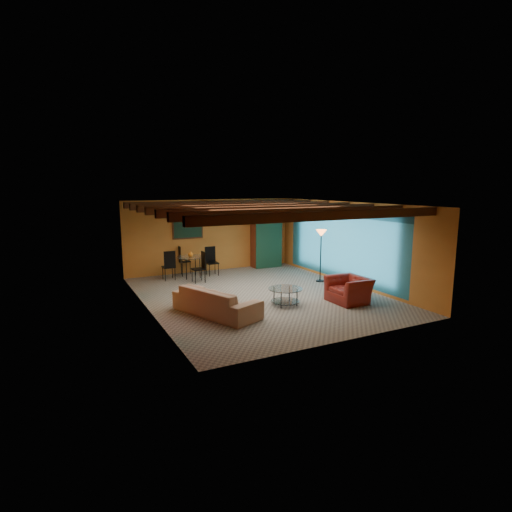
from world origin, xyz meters
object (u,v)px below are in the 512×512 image
vase (190,246)px  armoire (266,243)px  floor_lamp (321,256)px  armchair (349,290)px  potted_plant (266,213)px  sofa (216,301)px  dining_table (191,263)px  coffee_table (285,296)px

vase → armoire: bearing=9.1°
armoire → floor_lamp: bearing=-80.8°
armchair → potted_plant: 5.76m
sofa → armoire: armoire is taller
armoire → potted_plant: size_ratio=4.17×
sofa → potted_plant: potted_plant is taller
sofa → armoire: bearing=-61.7°
armoire → floor_lamp: 3.11m
potted_plant → vase: 3.47m
vase → sofa: bearing=-99.5°
sofa → dining_table: dining_table is taller
dining_table → potted_plant: size_ratio=4.31×
coffee_table → potted_plant: size_ratio=2.01×
dining_table → floor_lamp: floor_lamp is taller
armchair → sofa: bearing=-100.2°
vase → potted_plant: bearing=9.1°
sofa → armoire: (3.99, 4.82, 0.62)m
sofa → armoire: size_ratio=1.24×
dining_table → floor_lamp: (3.72, -2.55, 0.37)m
sofa → potted_plant: 6.51m
floor_lamp → vase: bearing=145.5°
sofa → vase: vase is taller
armchair → vase: 5.82m
dining_table → armoire: (3.27, 0.52, 0.45)m
armoire → potted_plant: bearing=0.0°
sofa → dining_table: 4.36m
armoire → coffee_table: bearing=-111.4°
floor_lamp → potted_plant: 3.36m
dining_table → vase: vase is taller
coffee_table → dining_table: bearing=106.0°
sofa → armchair: bearing=-122.0°
sofa → coffee_table: size_ratio=2.56×
armoire → potted_plant: (0.00, 0.00, 1.20)m
armoire → vase: 3.32m
dining_table → floor_lamp: bearing=-34.5°
coffee_table → vase: size_ratio=4.71×
armoire → floor_lamp: armoire is taller
armchair → coffee_table: armchair is taller
potted_plant → coffee_table: bearing=-112.3°
armoire → sofa: bearing=-128.7°
sofa → armchair: size_ratio=2.19×
floor_lamp → vase: 4.52m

